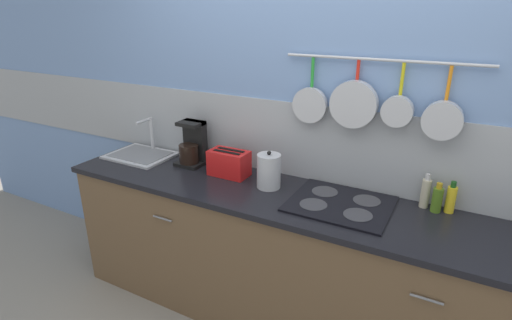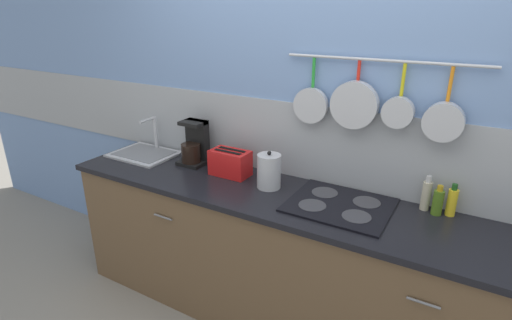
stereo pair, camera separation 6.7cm
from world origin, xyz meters
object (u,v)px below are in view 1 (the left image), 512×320
Objects in this scene: kettle at (269,171)px; bottle_dish_soap at (437,199)px; coffee_maker at (192,147)px; toaster at (229,163)px; bottle_sesame_oil at (425,192)px; bottle_cooking_wine at (451,199)px.

bottle_dish_soap is at bearing 9.13° from kettle.
coffee_maker is at bearing -178.00° from bottle_dish_soap.
kettle is 1.41× the size of bottle_dish_soap.
coffee_maker reaches higher than kettle.
toaster is 0.31m from kettle.
kettle is at bearing -8.05° from toaster.
coffee_maker is 1.47m from bottle_sesame_oil.
kettle is at bearing -170.87° from bottle_dish_soap.
bottle_sesame_oil is at bearing 11.51° from kettle.
bottle_sesame_oil is 0.12m from bottle_cooking_wine.
bottle_dish_soap is (0.06, -0.03, -0.01)m from bottle_sesame_oil.
bottle_sesame_oil is at bearing 156.95° from bottle_dish_soap.
coffee_maker is 1.54m from bottle_dish_soap.
kettle reaches higher than bottle_cooking_wine.
bottle_sesame_oil is 0.07m from bottle_dish_soap.
kettle is (0.30, -0.04, 0.02)m from toaster.
toaster is at bearing 171.95° from kettle.
bottle_cooking_wine is (0.97, 0.17, -0.03)m from kettle.
bottle_sesame_oil reaches higher than toaster.
bottle_sesame_oil is (0.85, 0.17, -0.02)m from kettle.
toaster is at bearing -174.22° from bottle_cooking_wine.
coffee_maker is at bearing -177.14° from bottle_cooking_wine.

